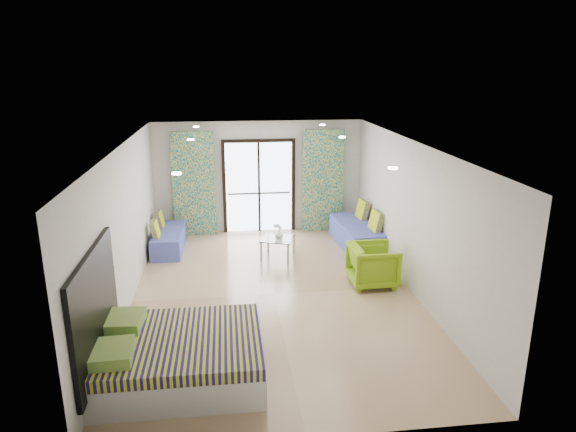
{
  "coord_description": "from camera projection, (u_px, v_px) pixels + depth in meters",
  "views": [
    {
      "loc": [
        -0.78,
        -8.43,
        3.99
      ],
      "look_at": [
        0.38,
        1.04,
        1.15
      ],
      "focal_mm": 32.0,
      "sensor_mm": 36.0,
      "label": 1
    }
  ],
  "objects": [
    {
      "name": "wall_front",
      "position": [
        308.0,
        330.0,
        5.3
      ],
      "size": [
        5.0,
        0.01,
        2.7
      ],
      "primitive_type": null,
      "color": "silver",
      "rests_on": "ground"
    },
    {
      "name": "bed",
      "position": [
        179.0,
        357.0,
        6.72
      ],
      "size": [
        2.12,
        1.73,
        0.73
      ],
      "color": "silver",
      "rests_on": "floor"
    },
    {
      "name": "headboard",
      "position": [
        96.0,
        309.0,
        6.39
      ],
      "size": [
        0.06,
        2.1,
        1.5
      ],
      "primitive_type": "cube",
      "color": "black",
      "rests_on": "floor"
    },
    {
      "name": "daybed_left",
      "position": [
        168.0,
        239.0,
        11.39
      ],
      "size": [
        0.65,
        1.61,
        0.79
      ],
      "rotation": [
        0.0,
        0.0,
        -0.02
      ],
      "color": "#4854AD",
      "rests_on": "floor"
    },
    {
      "name": "wall_left",
      "position": [
        125.0,
        228.0,
        8.57
      ],
      "size": [
        0.01,
        7.5,
        2.7
      ],
      "primitive_type": null,
      "color": "silver",
      "rests_on": "ground"
    },
    {
      "name": "wall_back",
      "position": [
        259.0,
        177.0,
        12.43
      ],
      "size": [
        5.0,
        0.01,
        2.7
      ],
      "primitive_type": null,
      "color": "silver",
      "rests_on": "ground"
    },
    {
      "name": "daybed_right",
      "position": [
        358.0,
        234.0,
        11.56
      ],
      "size": [
        0.89,
        1.99,
        0.96
      ],
      "rotation": [
        0.0,
        0.0,
        0.07
      ],
      "color": "#4854AD",
      "rests_on": "floor"
    },
    {
      "name": "downlight_a",
      "position": [
        177.0,
        173.0,
        6.42
      ],
      "size": [
        0.12,
        0.12,
        0.02
      ],
      "primitive_type": "cylinder",
      "color": "#FFE0B2",
      "rests_on": "ceiling"
    },
    {
      "name": "downlight_e",
      "position": [
        196.0,
        127.0,
        11.18
      ],
      "size": [
        0.12,
        0.12,
        0.02
      ],
      "primitive_type": "cylinder",
      "color": "#FFE0B2",
      "rests_on": "ceiling"
    },
    {
      "name": "armchair",
      "position": [
        373.0,
        263.0,
        9.53
      ],
      "size": [
        0.79,
        0.84,
        0.86
      ],
      "primitive_type": "imported",
      "rotation": [
        0.0,
        0.0,
        1.58
      ],
      "color": "#7BA815",
      "rests_on": "floor"
    },
    {
      "name": "balcony_rail",
      "position": [
        259.0,
        193.0,
        12.53
      ],
      "size": [
        1.52,
        0.03,
        0.04
      ],
      "primitive_type": "cube",
      "color": "#595451",
      "rests_on": "balcony_door"
    },
    {
      "name": "downlight_d",
      "position": [
        342.0,
        137.0,
        9.6
      ],
      "size": [
        0.12,
        0.12,
        0.02
      ],
      "primitive_type": "cylinder",
      "color": "#FFE0B2",
      "rests_on": "ceiling"
    },
    {
      "name": "switch_plate",
      "position": [
        115.0,
        271.0,
        7.58
      ],
      "size": [
        0.02,
        0.1,
        0.1
      ],
      "primitive_type": "cube",
      "color": "silver",
      "rests_on": "wall_left"
    },
    {
      "name": "curtain_left",
      "position": [
        194.0,
        184.0,
        12.11
      ],
      "size": [
        1.0,
        0.1,
        2.5
      ],
      "primitive_type": "cube",
      "color": "silver",
      "rests_on": "floor"
    },
    {
      "name": "curtain_right",
      "position": [
        323.0,
        181.0,
        12.47
      ],
      "size": [
        1.0,
        0.1,
        2.5
      ],
      "primitive_type": "cube",
      "color": "silver",
      "rests_on": "floor"
    },
    {
      "name": "balcony_door",
      "position": [
        259.0,
        181.0,
        12.43
      ],
      "size": [
        1.76,
        0.08,
        2.28
      ],
      "color": "black",
      "rests_on": "floor"
    },
    {
      "name": "downlight_b",
      "position": [
        393.0,
        168.0,
        6.75
      ],
      "size": [
        0.12,
        0.12,
        0.02
      ],
      "primitive_type": "cylinder",
      "color": "#FFE0B2",
      "rests_on": "ceiling"
    },
    {
      "name": "downlight_f",
      "position": [
        322.0,
        125.0,
        11.51
      ],
      "size": [
        0.12,
        0.12,
        0.02
      ],
      "primitive_type": "cylinder",
      "color": "#FFE0B2",
      "rests_on": "ceiling"
    },
    {
      "name": "downlight_c",
      "position": [
        191.0,
        140.0,
        9.28
      ],
      "size": [
        0.12,
        0.12,
        0.02
      ],
      "primitive_type": "cylinder",
      "color": "#FFE0B2",
      "rests_on": "ceiling"
    },
    {
      "name": "wall_right",
      "position": [
        413.0,
        218.0,
        9.16
      ],
      "size": [
        0.01,
        7.5,
        2.7
      ],
      "primitive_type": null,
      "color": "silver",
      "rests_on": "ground"
    },
    {
      "name": "vase",
      "position": [
        279.0,
        235.0,
        10.82
      ],
      "size": [
        0.23,
        0.24,
        0.17
      ],
      "primitive_type": "imported",
      "rotation": [
        0.0,
        0.0,
        -0.41
      ],
      "color": "white",
      "rests_on": "coffee_table"
    },
    {
      "name": "floor",
      "position": [
        274.0,
        294.0,
        9.25
      ],
      "size": [
        5.0,
        7.5,
        0.01
      ],
      "primitive_type": null,
      "color": "#9C7E5D",
      "rests_on": "ground"
    },
    {
      "name": "coffee_table",
      "position": [
        278.0,
        240.0,
        10.9
      ],
      "size": [
        0.85,
        0.85,
        0.77
      ],
      "rotation": [
        0.0,
        0.0,
        -0.34
      ],
      "color": "silver",
      "rests_on": "floor"
    },
    {
      "name": "ceiling",
      "position": [
        273.0,
        145.0,
        8.48
      ],
      "size": [
        5.0,
        7.5,
        0.01
      ],
      "primitive_type": null,
      "color": "silver",
      "rests_on": "ground"
    }
  ]
}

